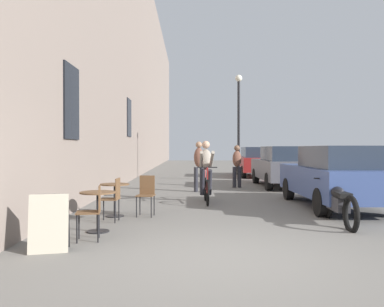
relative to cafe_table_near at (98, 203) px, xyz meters
name	(u,v)px	position (x,y,z in m)	size (l,w,h in m)	color
ground_plane	(225,258)	(2.13, -1.69, -0.52)	(88.00, 88.00, 0.00)	slate
building_facade_left	(129,46)	(-1.32, 12.31, 6.01)	(0.54, 68.00, 13.06)	gray
cafe_table_near	(98,203)	(0.00, 0.00, 0.00)	(0.64, 0.64, 0.72)	black
cafe_chair_near_toward_street	(93,209)	(0.07, -0.66, 0.00)	(0.44, 0.44, 0.89)	black
cafe_table_mid	(115,193)	(0.00, 1.60, 0.00)	(0.64, 0.64, 0.72)	black
cafe_chair_mid_toward_street	(113,196)	(0.08, 0.99, 0.00)	(0.40, 0.40, 0.89)	black
cafe_chair_mid_toward_wall	(146,193)	(0.68, 1.68, 0.00)	(0.42, 0.42, 0.89)	black
sandwich_board_sign	(49,223)	(-0.40, -1.31, -0.11)	(0.62, 0.49, 0.84)	black
cyclist_on_bicycle	(206,173)	(2.11, 3.87, 0.29)	(0.52, 1.76, 1.74)	black
pedestrian_near	(199,163)	(1.97, 6.52, 0.46)	(0.35, 0.26, 1.74)	#26262D
pedestrian_mid	(237,164)	(3.47, 8.00, 0.39)	(0.37, 0.28, 1.62)	#26262D
street_lamp	(239,114)	(3.93, 11.15, 2.59)	(0.32, 0.32, 4.90)	black
parked_car_nearest	(336,176)	(5.36, 2.86, 0.29)	(1.87, 4.39, 1.56)	#384C84
parked_car_second	(284,166)	(5.32, 8.23, 0.30)	(1.91, 4.45, 1.58)	#595960
parked_car_third	(257,161)	(5.25, 13.95, 0.29)	(1.99, 4.48, 1.57)	maroon
parked_motorcycle	(338,203)	(4.60, 0.75, -0.12)	(0.62, 2.15, 0.92)	black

